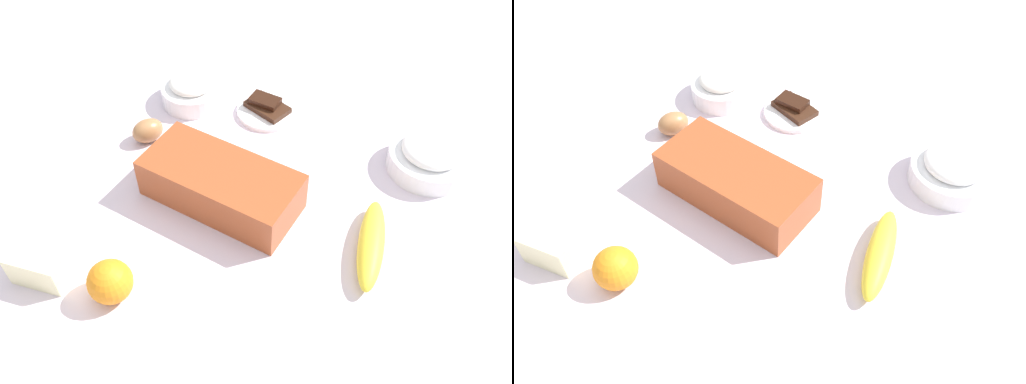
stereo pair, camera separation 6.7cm
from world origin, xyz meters
TOP-DOWN VIEW (x-y plane):
  - ground_plane at (0.00, 0.00)m, footprint 2.40×2.40m
  - loaf_pan at (0.06, 0.01)m, footprint 0.29×0.15m
  - flour_bowl at (0.26, -0.21)m, footprint 0.13×0.13m
  - sugar_bowl at (-0.25, -0.24)m, footprint 0.16×0.16m
  - banana at (-0.22, 0.00)m, footprint 0.09×0.20m
  - orange_fruit at (0.12, 0.26)m, footprint 0.07×0.07m
  - butter_block at (0.24, 0.29)m, footprint 0.10×0.08m
  - egg_near_butter at (0.28, -0.06)m, footprint 0.07×0.08m
  - chocolate_plate at (0.10, -0.25)m, footprint 0.13×0.13m

SIDE VIEW (x-z plane):
  - ground_plane at x=0.00m, z-range -0.02..0.00m
  - chocolate_plate at x=0.10m, z-range -0.01..0.03m
  - banana at x=-0.22m, z-range 0.00..0.04m
  - egg_near_butter at x=0.28m, z-range 0.00..0.05m
  - flour_bowl at x=0.26m, z-range 0.00..0.06m
  - butter_block at x=0.24m, z-range 0.00..0.06m
  - sugar_bowl at x=-0.25m, z-range 0.00..0.07m
  - orange_fruit at x=0.12m, z-range 0.00..0.07m
  - loaf_pan at x=0.06m, z-range 0.00..0.08m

